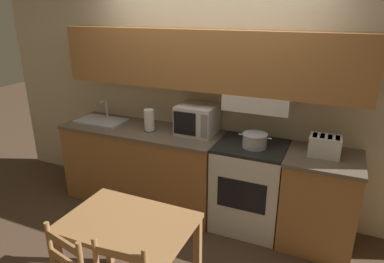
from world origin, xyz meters
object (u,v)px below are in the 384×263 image
(microwave, at_px, (197,119))
(dining_table, at_px, (129,235))
(stove_range, at_px, (249,186))
(paper_towel_roll, at_px, (149,120))
(cooking_pot, at_px, (255,140))
(toaster, at_px, (325,146))
(sink_basin, at_px, (101,120))

(microwave, bearing_deg, dining_table, -87.12)
(stove_range, bearing_deg, paper_towel_roll, -177.61)
(microwave, distance_m, paper_towel_roll, 0.54)
(cooking_pot, bearing_deg, toaster, 5.52)
(microwave, height_order, sink_basin, microwave)
(stove_range, xyz_separation_m, toaster, (0.68, 0.01, 0.56))
(cooking_pot, bearing_deg, stove_range, 126.90)
(stove_range, relative_size, microwave, 2.30)
(toaster, height_order, dining_table, toaster)
(toaster, xyz_separation_m, sink_basin, (-2.54, -0.02, -0.08))
(sink_basin, height_order, paper_towel_roll, sink_basin)
(dining_table, bearing_deg, toaster, 48.43)
(paper_towel_roll, bearing_deg, toaster, 1.91)
(stove_range, relative_size, toaster, 3.20)
(sink_basin, relative_size, dining_table, 0.61)
(cooking_pot, height_order, dining_table, cooking_pot)
(cooking_pot, relative_size, toaster, 1.12)
(microwave, relative_size, toaster, 1.39)
(microwave, relative_size, paper_towel_roll, 1.65)
(stove_range, relative_size, paper_towel_roll, 3.80)
(sink_basin, bearing_deg, stove_range, 0.34)
(paper_towel_roll, bearing_deg, cooking_pot, -0.04)
(cooking_pot, bearing_deg, microwave, 168.03)
(microwave, xyz_separation_m, sink_basin, (-1.22, -0.11, -0.14))
(cooking_pot, relative_size, paper_towel_roll, 1.34)
(cooking_pot, xyz_separation_m, toaster, (0.64, 0.06, 0.02))
(toaster, xyz_separation_m, dining_table, (-1.24, -1.40, -0.40))
(toaster, height_order, paper_towel_roll, paper_towel_roll)
(sink_basin, relative_size, paper_towel_roll, 2.38)
(microwave, bearing_deg, stove_range, -8.38)
(cooking_pot, xyz_separation_m, dining_table, (-0.60, -1.34, -0.38))
(cooking_pot, xyz_separation_m, sink_basin, (-1.90, 0.04, -0.06))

